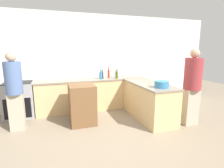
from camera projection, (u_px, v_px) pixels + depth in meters
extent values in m
plane|color=gray|center=(111.00, 136.00, 3.49)|extent=(14.00, 14.00, 0.00)
cube|color=silver|center=(89.00, 62.00, 5.14)|extent=(8.00, 0.06, 2.70)
cube|color=#D6B27A|center=(92.00, 95.00, 5.02)|extent=(3.02, 0.59, 0.84)
cube|color=gray|center=(92.00, 80.00, 4.93)|extent=(3.05, 0.62, 0.04)
cube|color=#D6B27A|center=(148.00, 101.00, 4.36)|extent=(0.66, 1.62, 0.84)
cube|color=gray|center=(149.00, 84.00, 4.27)|extent=(0.69, 1.65, 0.04)
cube|color=#99999E|center=(19.00, 100.00, 4.42)|extent=(0.71, 0.59, 0.88)
cube|color=black|center=(18.00, 109.00, 4.17)|extent=(0.60, 0.01, 0.50)
cube|color=black|center=(17.00, 83.00, 4.34)|extent=(0.66, 0.55, 0.01)
cube|color=brown|center=(82.00, 104.00, 4.05)|extent=(0.57, 0.66, 0.91)
cylinder|color=teal|center=(162.00, 84.00, 3.77)|extent=(0.30, 0.30, 0.15)
cylinder|color=silver|center=(116.00, 74.00, 5.21)|extent=(0.08, 0.08, 0.21)
cylinder|color=silver|center=(116.00, 69.00, 5.19)|extent=(0.04, 0.04, 0.08)
cylinder|color=#475B1E|center=(117.00, 75.00, 4.98)|extent=(0.07, 0.07, 0.20)
cylinder|color=#475B1E|center=(117.00, 70.00, 4.95)|extent=(0.03, 0.03, 0.08)
cylinder|color=red|center=(109.00, 74.00, 5.12)|extent=(0.06, 0.06, 0.23)
cylinder|color=red|center=(109.00, 68.00, 5.09)|extent=(0.03, 0.03, 0.09)
cylinder|color=#386BB7|center=(101.00, 76.00, 4.88)|extent=(0.08, 0.08, 0.19)
cylinder|color=#386BB7|center=(101.00, 71.00, 4.85)|extent=(0.04, 0.04, 0.07)
cylinder|color=black|center=(102.00, 75.00, 4.96)|extent=(0.07, 0.07, 0.18)
cylinder|color=black|center=(102.00, 71.00, 4.94)|extent=(0.03, 0.03, 0.07)
cube|color=#ADA38E|center=(17.00, 112.00, 3.69)|extent=(0.29, 0.18, 0.80)
cylinder|color=#4C6699|center=(13.00, 78.00, 3.54)|extent=(0.33, 0.33, 0.66)
sphere|color=tan|center=(11.00, 57.00, 3.46)|extent=(0.20, 0.20, 0.20)
cube|color=#ADA38E|center=(190.00, 107.00, 3.98)|extent=(0.34, 0.21, 0.82)
cylinder|color=#993338|center=(193.00, 74.00, 3.83)|extent=(0.38, 0.38, 0.69)
sphere|color=tan|center=(195.00, 53.00, 3.75)|extent=(0.20, 0.20, 0.20)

